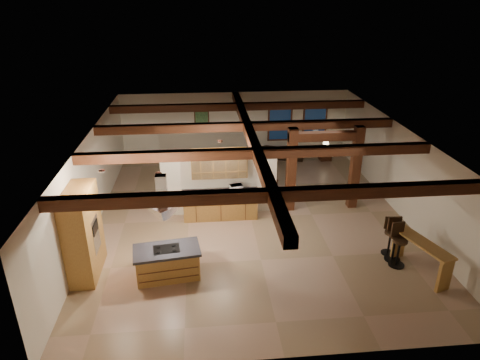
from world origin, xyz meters
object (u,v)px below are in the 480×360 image
(kitchen_island, at_px, (168,262))
(bar_counter, at_px, (422,252))
(sofa, at_px, (282,151))
(dining_table, at_px, (250,179))

(kitchen_island, xyz_separation_m, bar_counter, (6.64, -0.48, 0.21))
(kitchen_island, distance_m, sofa, 9.60)
(sofa, relative_size, bar_counter, 1.08)
(sofa, height_order, bar_counter, bar_counter)
(kitchen_island, distance_m, bar_counter, 6.66)
(sofa, distance_m, bar_counter, 9.15)
(kitchen_island, height_order, dining_table, kitchen_island)
(dining_table, relative_size, sofa, 0.84)
(kitchen_island, height_order, sofa, kitchen_island)
(kitchen_island, xyz_separation_m, sofa, (4.58, 8.43, -0.13))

